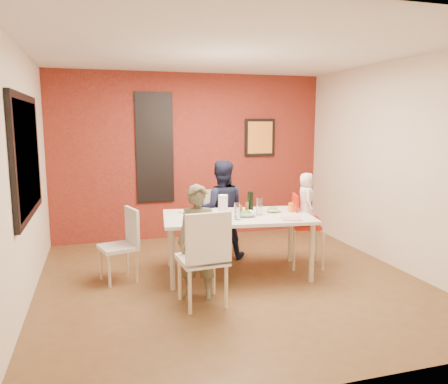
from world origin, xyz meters
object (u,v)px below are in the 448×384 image
object	(u,v)px
chair_left	(124,240)
child_far	(221,209)
dining_table	(237,220)
chair_near	(205,254)
wine_bottle	(250,202)
high_chair	(303,223)
chair_far	(216,218)
toddler	(306,199)
child_near	(199,242)
paper_towel_roll	(223,206)

from	to	relation	value
chair_left	child_far	bearing A→B (deg)	95.72
child_far	dining_table	bearing A→B (deg)	104.84
chair_near	wine_bottle	bearing A→B (deg)	-135.86
high_chair	child_far	world-z (taller)	child_far
chair_far	toddler	size ratio (longest dim) A/B	1.35
toddler	child_near	bearing A→B (deg)	125.94
high_chair	dining_table	bearing A→B (deg)	108.42
chair_near	chair_left	size ratio (longest dim) A/B	1.16
dining_table	child_far	bearing A→B (deg)	90.27
chair_left	child_far	size ratio (longest dim) A/B	0.64
chair_far	chair_left	bearing A→B (deg)	-155.81
chair_far	wine_bottle	xyz separation A→B (m)	(0.21, -0.90, 0.38)
wine_bottle	paper_towel_roll	xyz separation A→B (m)	(-0.38, -0.06, -0.01)
wine_bottle	child_far	bearing A→B (deg)	106.88
paper_towel_roll	chair_near	bearing A→B (deg)	-116.98
child_near	wine_bottle	xyz separation A→B (m)	(0.84, 0.69, 0.27)
child_near	child_far	size ratio (longest dim) A/B	0.90
child_far	paper_towel_roll	xyz separation A→B (m)	(-0.18, -0.72, 0.20)
child_near	chair_far	bearing A→B (deg)	83.56
chair_far	high_chair	world-z (taller)	high_chair
dining_table	chair_near	distance (m)	1.09
wine_bottle	toddler	bearing A→B (deg)	-2.60
child_near	wine_bottle	bearing A→B (deg)	54.75
chair_far	child_near	size ratio (longest dim) A/B	0.74
paper_towel_roll	wine_bottle	bearing A→B (deg)	8.89
dining_table	child_far	xyz separation A→B (m)	(-0.00, 0.72, 0.00)
chair_left	child_far	distance (m)	1.49
dining_table	wine_bottle	distance (m)	0.29
child_near	chair_left	bearing A→B (deg)	147.56
child_near	child_far	xyz separation A→B (m)	(0.64, 1.35, 0.07)
high_chair	chair_far	bearing A→B (deg)	61.37
child_far	paper_towel_roll	size ratio (longest dim) A/B	5.28
toddler	wine_bottle	size ratio (longest dim) A/B	2.43
dining_table	chair_left	bearing A→B (deg)	172.43
child_near	paper_towel_roll	xyz separation A→B (m)	(0.46, 0.63, 0.26)
high_chair	wine_bottle	size ratio (longest dim) A/B	3.46
chair_left	paper_towel_roll	distance (m)	1.27
chair_left	toddler	xyz separation A→B (m)	(2.34, -0.15, 0.42)
child_near	toddler	bearing A→B (deg)	37.58
dining_table	chair_far	bearing A→B (deg)	90.68
dining_table	high_chair	size ratio (longest dim) A/B	1.99
high_chair	wine_bottle	bearing A→B (deg)	103.96
chair_left	paper_towel_roll	bearing A→B (deg)	65.91
child_far	child_near	bearing A→B (deg)	79.21
chair_near	wine_bottle	xyz separation A→B (m)	(0.83, 0.94, 0.33)
chair_near	paper_towel_roll	world-z (taller)	chair_near
dining_table	child_near	distance (m)	0.90
high_chair	chair_near	bearing A→B (deg)	136.14
chair_near	child_near	size ratio (longest dim) A/B	0.82
high_chair	child_near	distance (m)	1.71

